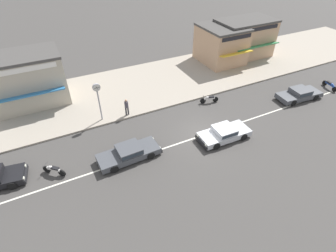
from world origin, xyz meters
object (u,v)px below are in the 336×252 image
sedan_silver_0 (224,133)px  shopfront_corner_warung (221,44)px  sedan_dark_grey_4 (129,153)px  motorcycle_1 (54,170)px  motorcycle_0 (209,99)px  street_clock (98,94)px  pedestrian_near_clock (127,106)px  shopfront_mid_block (244,38)px  shopfront_far_kios (28,79)px  sedan_dark_grey_2 (299,94)px  motorcycle_2 (330,85)px

sedan_silver_0 → shopfront_corner_warung: 15.20m
sedan_dark_grey_4 → motorcycle_1: (-5.22, 0.83, -0.12)m
motorcycle_0 → motorcycle_1: bearing=-168.7°
shopfront_corner_warung → motorcycle_0: bearing=-130.9°
sedan_silver_0 → sedan_dark_grey_4: 7.73m
street_clock → sedan_dark_grey_4: bearing=-84.4°
pedestrian_near_clock → shopfront_mid_block: shopfront_mid_block is taller
motorcycle_0 → pedestrian_near_clock: bearing=170.0°
shopfront_corner_warung → shopfront_far_kios: size_ratio=0.97×
sedan_dark_grey_2 → motorcycle_0: 9.09m
sedan_dark_grey_2 → street_clock: street_clock is taller
shopfront_far_kios → shopfront_mid_block: bearing=-0.1°
sedan_dark_grey_2 → sedan_dark_grey_4: size_ratio=1.00×
sedan_dark_grey_2 → pedestrian_near_clock: 17.02m
sedan_dark_grey_4 → shopfront_mid_block: bearing=30.0°
sedan_dark_grey_4 → sedan_silver_0: bearing=-9.4°
pedestrian_near_clock → shopfront_mid_block: (17.97, 6.16, 1.35)m
sedan_dark_grey_2 → sedan_silver_0: bearing=-170.7°
sedan_silver_0 → pedestrian_near_clock: bearing=132.6°
sedan_silver_0 → motorcycle_2: size_ratio=2.25×
motorcycle_2 → motorcycle_0: bearing=165.3°
street_clock → shopfront_mid_block: shopfront_mid_block is taller
shopfront_corner_warung → shopfront_mid_block: bearing=1.4°
shopfront_mid_block → motorcycle_1: bearing=-157.1°
sedan_silver_0 → shopfront_far_kios: bearing=136.2°
sedan_dark_grey_2 → street_clock: bearing=164.6°
pedestrian_near_clock → shopfront_far_kios: 9.62m
motorcycle_1 → motorcycle_0: bearing=11.3°
sedan_silver_0 → motorcycle_2: bearing=6.3°
sedan_dark_grey_4 → shopfront_far_kios: size_ratio=0.74×
sedan_dark_grey_2 → motorcycle_1: 23.24m
sedan_silver_0 → shopfront_mid_block: bearing=46.3°
sedan_silver_0 → shopfront_far_kios: size_ratio=0.69×
street_clock → motorcycle_0: bearing=-9.7°
motorcycle_2 → shopfront_mid_block: 11.50m
sedan_dark_grey_4 → pedestrian_near_clock: pedestrian_near_clock is taller
sedan_dark_grey_4 → street_clock: street_clock is taller
sedan_dark_grey_4 → motorcycle_0: 10.30m
sedan_silver_0 → motorcycle_2: (14.92, 1.66, -0.11)m
street_clock → shopfront_far_kios: 7.69m
pedestrian_near_clock → shopfront_mid_block: bearing=18.9°
motorcycle_0 → motorcycle_1: size_ratio=1.31×
pedestrian_near_clock → sedan_dark_grey_2: bearing=-16.2°
motorcycle_0 → shopfront_corner_warung: 10.06m
sedan_dark_grey_2 → pedestrian_near_clock: size_ratio=2.92×
sedan_dark_grey_2 → shopfront_far_kios: 26.06m
sedan_dark_grey_4 → street_clock: (-0.54, 5.53, 2.23)m
sedan_dark_grey_2 → motorcycle_2: 4.52m
sedan_dark_grey_2 → shopfront_far_kios: shopfront_far_kios is taller
shopfront_corner_warung → shopfront_mid_block: (3.60, 0.09, 0.13)m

